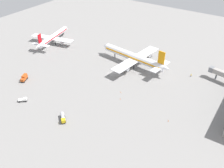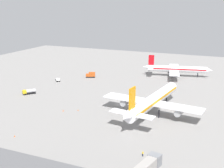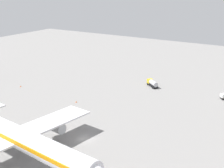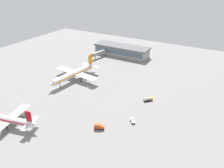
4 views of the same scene
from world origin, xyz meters
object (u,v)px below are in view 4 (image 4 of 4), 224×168
at_px(airplane_at_gate, 6,119).
at_px(fuel_truck, 148,99).
at_px(catering_truck, 99,127).
at_px(airplane_taxiing, 75,73).
at_px(pushback_tractor, 133,121).
at_px(ground_crew_worker, 92,63).
at_px(safety_cone_mid_apron, 113,83).
at_px(safety_cone_far_side, 137,71).
at_px(safety_cone_near_gate, 120,83).

relative_size(airplane_at_gate, fuel_truck, 6.95).
bearing_deg(catering_truck, airplane_at_gate, -177.64).
distance_m(airplane_taxiing, pushback_tractor, 71.40).
bearing_deg(ground_crew_worker, airplane_taxiing, 96.08).
bearing_deg(safety_cone_mid_apron, safety_cone_far_side, -103.06).
distance_m(airplane_at_gate, airplane_taxiing, 67.75).
relative_size(fuel_truck, ground_crew_worker, 3.62).
xyz_separation_m(pushback_tractor, ground_crew_worker, (72.11, -64.41, -0.12)).
height_order(airplane_at_gate, catering_truck, airplane_at_gate).
bearing_deg(airplane_taxiing, ground_crew_worker, -161.76).
bearing_deg(safety_cone_mid_apron, ground_crew_worker, -35.44).
xyz_separation_m(pushback_tractor, safety_cone_near_gate, (29.61, -41.08, -0.67)).
bearing_deg(airplane_at_gate, safety_cone_mid_apron, -121.22).
bearing_deg(ground_crew_worker, pushback_tractor, 133.09).
height_order(ground_crew_worker, safety_cone_mid_apron, ground_crew_worker).
bearing_deg(safety_cone_near_gate, safety_cone_mid_apron, 29.54).
relative_size(airplane_at_gate, safety_cone_far_side, 70.06).
distance_m(ground_crew_worker, safety_cone_mid_apron, 45.53).
height_order(airplane_taxiing, safety_cone_mid_apron, airplane_taxiing).
xyz_separation_m(airplane_taxiing, pushback_tractor, (-65.08, 28.96, -4.85)).
relative_size(airplane_at_gate, safety_cone_near_gate, 70.06).
height_order(ground_crew_worker, safety_cone_near_gate, ground_crew_worker).
xyz_separation_m(fuel_truck, safety_cone_mid_apron, (34.13, -10.91, -1.09)).
xyz_separation_m(safety_cone_near_gate, safety_cone_mid_apron, (5.40, 3.06, 0.00)).
distance_m(catering_truck, safety_cone_near_gate, 58.68).
xyz_separation_m(airplane_taxiing, safety_cone_mid_apron, (-30.06, -9.05, -5.52)).
distance_m(safety_cone_mid_apron, safety_cone_far_side, 31.79).
bearing_deg(safety_cone_far_side, fuel_truck, 122.75).
xyz_separation_m(airplane_at_gate, safety_cone_mid_apron, (-25.87, -76.66, -4.39)).
height_order(airplane_at_gate, safety_cone_far_side, airplane_at_gate).
bearing_deg(pushback_tractor, safety_cone_near_gate, -4.99).
bearing_deg(safety_cone_mid_apron, airplane_at_gate, 71.36).
bearing_deg(safety_cone_mid_apron, airplane_taxiing, 16.76).
bearing_deg(airplane_at_gate, safety_cone_near_gate, -123.99).
relative_size(ground_crew_worker, safety_cone_near_gate, 2.78).
xyz_separation_m(ground_crew_worker, safety_cone_far_side, (-44.28, -4.58, -0.55)).
distance_m(airplane_at_gate, pushback_tractor, 72.21).
relative_size(airplane_at_gate, ground_crew_worker, 25.17).
bearing_deg(airplane_at_gate, ground_crew_worker, -96.36).
height_order(airplane_at_gate, fuel_truck, airplane_at_gate).
height_order(safety_cone_near_gate, safety_cone_far_side, same).
relative_size(pushback_tractor, ground_crew_worker, 2.74).
xyz_separation_m(airplane_at_gate, airplane_taxiing, (4.20, -67.61, 1.13)).
height_order(ground_crew_worker, safety_cone_far_side, ground_crew_worker).
xyz_separation_m(catering_truck, safety_cone_near_gate, (15.91, -56.47, -1.40)).
bearing_deg(ground_crew_worker, safety_cone_near_gate, 146.09).
distance_m(airplane_at_gate, ground_crew_worker, 103.74).
height_order(pushback_tractor, safety_cone_near_gate, pushback_tractor).
bearing_deg(safety_cone_near_gate, pushback_tractor, 125.79).
bearing_deg(airplane_taxiing, airplane_at_gate, 10.57).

